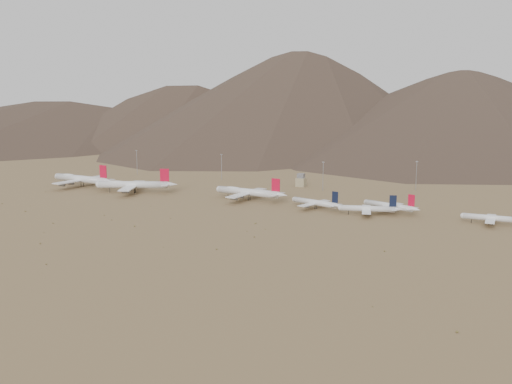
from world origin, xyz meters
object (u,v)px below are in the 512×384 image
at_px(widebody_west, 81,179).
at_px(widebody_east, 248,192).
at_px(widebody_centre, 134,185).
at_px(control_tower, 301,181).
at_px(narrowbody_b, 369,209).
at_px(narrowbody_a, 316,203).

relative_size(widebody_west, widebody_east, 1.12).
bearing_deg(widebody_west, widebody_centre, 0.33).
bearing_deg(control_tower, narrowbody_b, -49.38).
bearing_deg(widebody_centre, narrowbody_b, -23.95).
height_order(widebody_centre, control_tower, widebody_centre).
relative_size(widebody_west, control_tower, 6.10).
relative_size(widebody_centre, control_tower, 5.61).
bearing_deg(widebody_east, control_tower, 85.43).
bearing_deg(narrowbody_b, control_tower, 117.36).
bearing_deg(narrowbody_b, widebody_west, 163.28).
bearing_deg(widebody_west, narrowbody_b, 3.20).
height_order(widebody_west, narrowbody_a, widebody_west).
height_order(widebody_centre, narrowbody_b, widebody_centre).
xyz_separation_m(widebody_west, widebody_east, (166.17, 1.91, -0.82)).
relative_size(widebody_east, control_tower, 5.43).
relative_size(widebody_east, narrowbody_a, 1.48).
height_order(widebody_east, narrowbody_b, widebody_east).
distance_m(narrowbody_a, narrowbody_b, 40.70).
relative_size(widebody_west, widebody_centre, 1.09).
relative_size(narrowbody_a, narrowbody_b, 1.00).
bearing_deg(widebody_west, narrowbody_a, 4.02).
bearing_deg(narrowbody_b, widebody_east, 156.60).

